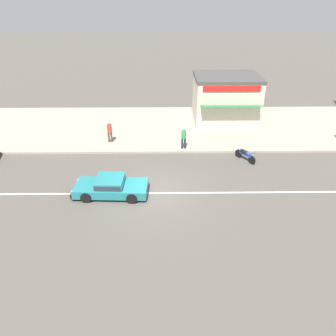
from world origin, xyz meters
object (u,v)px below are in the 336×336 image
at_px(motorcycle_1, 246,155).
at_px(pedestrian_near_clock, 110,130).
at_px(sedan_teal_1, 111,186).
at_px(pedestrian_by_shop, 184,137).
at_px(shopfront_mid_block, 226,98).

distance_m(motorcycle_1, pedestrian_near_clock, 10.08).
bearing_deg(sedan_teal_1, pedestrian_near_clock, 98.24).
bearing_deg(pedestrian_by_shop, sedan_teal_1, -127.65).
relative_size(motorcycle_1, shopfront_mid_block, 0.28).
distance_m(sedan_teal_1, motorcycle_1, 9.54).
distance_m(sedan_teal_1, pedestrian_by_shop, 7.33).
bearing_deg(motorcycle_1, sedan_teal_1, -154.57).
bearing_deg(pedestrian_near_clock, motorcycle_1, -16.84).
bearing_deg(pedestrian_near_clock, pedestrian_by_shop, -12.56).
relative_size(sedan_teal_1, pedestrian_near_clock, 2.65).
relative_size(pedestrian_near_clock, pedestrian_by_shop, 1.01).
xyz_separation_m(pedestrian_near_clock, shopfront_mid_block, (9.43, 4.79, 1.01)).
height_order(motorcycle_1, pedestrian_by_shop, pedestrian_by_shop).
xyz_separation_m(pedestrian_near_clock, pedestrian_by_shop, (5.48, -1.22, -0.01)).
distance_m(pedestrian_near_clock, shopfront_mid_block, 10.62).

